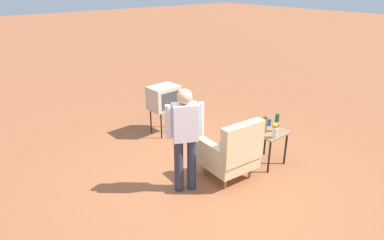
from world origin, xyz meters
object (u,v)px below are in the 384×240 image
Objects in this scene: soda_can_blue at (269,122)px; bottle_short_clear at (257,125)px; armchair at (232,152)px; bottle_tall_amber at (265,124)px; person_standing at (185,135)px; flower_vase at (275,129)px; bottle_wine_green at (277,123)px; side_table at (268,136)px; tv_on_stand at (164,98)px.

soda_can_blue is 0.32m from bottle_short_clear.
bottle_tall_amber is (-0.72, 0.04, 0.29)m from armchair.
bottle_tall_amber is at bearing 168.95° from person_standing.
soda_can_blue is 0.49m from flower_vase.
armchair reaches higher than flower_vase.
armchair is 0.97m from bottle_wine_green.
bottle_wine_green is at bearing 66.06° from soda_can_blue.
bottle_tall_amber reaches higher than flower_vase.
side_table is at bearing -51.28° from bottle_wine_green.
flower_vase is (-0.69, 0.28, 0.29)m from armchair.
tv_on_stand is at bearing -94.85° from armchair.
flower_vase is (0.00, 0.39, 0.05)m from bottle_short_clear.
armchair is 0.80m from flower_vase.
flower_vase is at bearing 160.21° from person_standing.
tv_on_stand is 5.15× the size of bottle_short_clear.
bottle_wine_green is 0.26m from flower_vase.
bottle_wine_green reaches higher than flower_vase.
bottle_wine_green is at bearing 167.10° from person_standing.
bottle_tall_amber is at bearing 24.23° from soda_can_blue.
bottle_short_clear is (-0.70, -0.11, 0.24)m from armchair.
tv_on_stand is at bearing -72.24° from bottle_wine_green.
bottle_tall_amber is at bearing -25.93° from bottle_wine_green.
bottle_wine_green is at bearing 171.57° from armchair.
armchair is 1.04m from soda_can_blue.
soda_can_blue is 0.61× the size of bottle_short_clear.
bottle_tall_amber is 1.50× the size of bottle_short_clear.
side_table is 5.22× the size of soda_can_blue.
soda_can_blue is at bearing 176.53° from bottle_short_clear.
person_standing reaches higher than tv_on_stand.
person_standing is 5.12× the size of bottle_wine_green.
bottle_wine_green reaches higher than side_table.
bottle_short_clear is at bearing 104.13° from tv_on_stand.
soda_can_blue is (-0.29, -0.13, -0.09)m from bottle_tall_amber.
bottle_short_clear is 0.39m from flower_vase.
flower_vase is at bearing 57.38° from side_table.
person_standing reaches higher than flower_vase.
bottle_short_clear reaches higher than soda_can_blue.
tv_on_stand is 3.89× the size of flower_vase.
bottle_wine_green reaches higher than bottle_short_clear.
flower_vase is at bearing 32.36° from bottle_wine_green.
person_standing is 1.48m from bottle_short_clear.
person_standing is 13.44× the size of soda_can_blue.
person_standing is (0.76, -0.25, 0.44)m from armchair.
armchair is at bearing -21.64° from flower_vase.
person_standing is 6.19× the size of flower_vase.
bottle_tall_amber is 0.24m from flower_vase.
bottle_wine_green is (-0.19, 0.09, 0.01)m from bottle_tall_amber.
tv_on_stand is 0.63× the size of person_standing.
armchair is 0.84m from side_table.
tv_on_stand reaches higher than bottle_wine_green.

